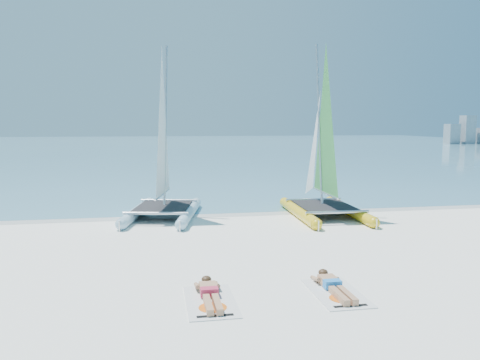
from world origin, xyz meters
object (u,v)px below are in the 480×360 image
object	(u,v)px
catamaran_yellow	(321,159)
sunbather_b	(333,285)
sunbather_a	(210,293)
catamaran_blue	(163,164)
towel_a	(211,301)
towel_b	(336,293)

from	to	relation	value
catamaran_yellow	sunbather_b	xyz separation A→B (m)	(-2.69, -8.32, -2.09)
catamaran_yellow	sunbather_a	distance (m)	10.13
sunbather_b	catamaran_blue	bearing A→B (deg)	111.61
catamaran_blue	sunbather_b	bearing A→B (deg)	-56.93
towel_a	sunbather_b	distance (m)	2.70
towel_a	catamaran_blue	bearing A→B (deg)	95.06
towel_b	sunbather_b	distance (m)	0.22
catamaran_blue	towel_a	distance (m)	9.27
towel_a	sunbather_a	xyz separation A→B (m)	(0.00, 0.19, 0.11)
catamaran_yellow	sunbather_b	world-z (taller)	catamaran_yellow
catamaran_yellow	sunbather_b	distance (m)	8.98
catamaran_yellow	sunbather_a	xyz separation A→B (m)	(-5.38, -8.32, -2.09)
catamaran_blue	sunbather_b	xyz separation A→B (m)	(3.49, -8.81, -1.94)
sunbather_a	sunbather_b	size ratio (longest dim) A/B	1.00
catamaran_blue	catamaran_yellow	world-z (taller)	catamaran_yellow
towel_b	sunbather_b	bearing A→B (deg)	90.00
catamaran_blue	catamaran_yellow	size ratio (longest dim) A/B	0.99
sunbather_a	catamaran_blue	bearing A→B (deg)	95.17
catamaran_yellow	towel_a	bearing A→B (deg)	-120.60
catamaran_yellow	towel_a	xyz separation A→B (m)	(-5.38, -8.51, -2.20)
catamaran_yellow	towel_b	size ratio (longest dim) A/B	3.78
towel_a	catamaran_yellow	bearing A→B (deg)	57.71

